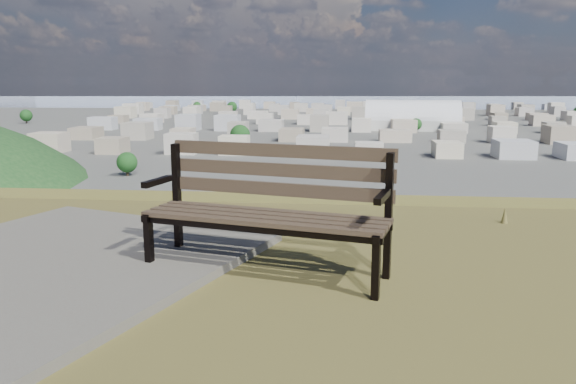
# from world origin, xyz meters

# --- Properties ---
(park_bench) EXTENTS (2.08, 1.10, 1.04)m
(park_bench) POSITION_xyz_m (-0.01, 1.37, 25.59)
(park_bench) COLOR #413325
(park_bench) RESTS_ON hilltop_mesa
(gravel_patch) EXTENTS (4.11, 4.85, 0.08)m
(gravel_patch) POSITION_xyz_m (-2.06, 0.82, 25.04)
(gravel_patch) COLOR #6A665C
(gravel_patch) RESTS_ON hilltop_mesa
(grass_tufts) EXTENTS (12.49, 7.38, 0.28)m
(grass_tufts) POSITION_xyz_m (-0.41, -0.52, 25.12)
(grass_tufts) COLOR brown
(grass_tufts) RESTS_ON hilltop_mesa
(arena) EXTENTS (52.60, 25.68, 21.53)m
(arena) POSITION_xyz_m (39.54, 314.21, 5.08)
(arena) COLOR silver
(arena) RESTS_ON ground
(city_blocks) EXTENTS (395.00, 361.00, 7.00)m
(city_blocks) POSITION_xyz_m (0.00, 394.44, 3.50)
(city_blocks) COLOR beige
(city_blocks) RESTS_ON ground
(city_trees) EXTENTS (406.52, 387.20, 9.98)m
(city_trees) POSITION_xyz_m (-26.39, 319.00, 4.83)
(city_trees) COLOR #312518
(city_trees) RESTS_ON ground
(bay_water) EXTENTS (2400.00, 700.00, 0.12)m
(bay_water) POSITION_xyz_m (0.00, 900.00, 0.00)
(bay_water) COLOR #8590A9
(bay_water) RESTS_ON ground
(far_hills) EXTENTS (2050.00, 340.00, 60.00)m
(far_hills) POSITION_xyz_m (-60.92, 1402.93, 25.47)
(far_hills) COLOR #8E9BB1
(far_hills) RESTS_ON ground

